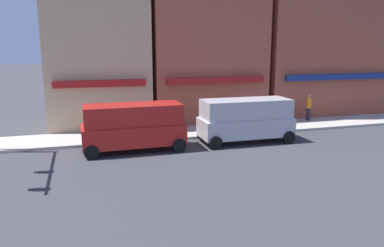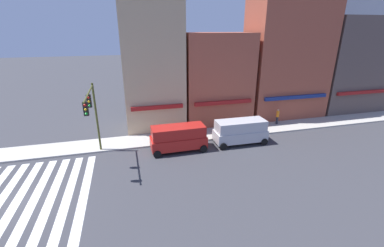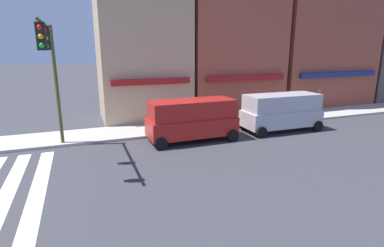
% 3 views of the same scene
% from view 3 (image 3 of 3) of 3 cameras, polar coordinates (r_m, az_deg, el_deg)
% --- Properties ---
extents(storefront_row, '(33.90, 5.30, 13.72)m').
position_cam_3_polar(storefront_row, '(28.91, 19.87, 15.43)').
color(storefront_row, tan).
rests_on(storefront_row, ground_plane).
extents(traffic_signal, '(0.32, 5.79, 6.26)m').
position_cam_3_polar(traffic_signal, '(14.99, -25.32, 10.69)').
color(traffic_signal, '#474C1E').
rests_on(traffic_signal, ground_plane).
extents(van_red, '(5.02, 2.22, 2.34)m').
position_cam_3_polar(van_red, '(16.87, -0.00, 0.94)').
color(van_red, '#B21E19').
rests_on(van_red, ground_plane).
extents(van_silver, '(5.02, 2.22, 2.34)m').
position_cam_3_polar(van_silver, '(19.81, 16.68, 2.33)').
color(van_silver, '#B7B7BC').
rests_on(van_silver, ground_plane).
extents(pedestrian_orange_vest, '(0.32, 0.32, 1.77)m').
position_cam_3_polar(pedestrian_orange_vest, '(26.55, 22.90, 4.22)').
color(pedestrian_orange_vest, '#23232D').
rests_on(pedestrian_orange_vest, sidewalk_left).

